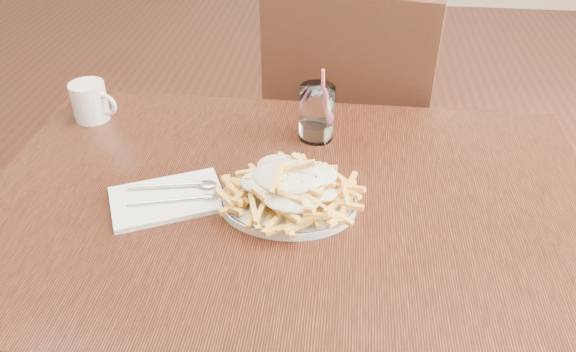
# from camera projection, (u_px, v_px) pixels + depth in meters

# --- Properties ---
(table) EXTENTS (1.20, 0.80, 0.75)m
(table) POSITION_uv_depth(u_px,v_px,m) (289.00, 229.00, 1.13)
(table) COLOR black
(table) RESTS_ON ground
(chair_far) EXTENTS (0.54, 0.54, 0.99)m
(chair_far) POSITION_uv_depth(u_px,v_px,m) (349.00, 124.00, 1.69)
(chair_far) COLOR black
(chair_far) RESTS_ON ground
(fries_plate) EXTENTS (0.26, 0.23, 0.02)m
(fries_plate) POSITION_uv_depth(u_px,v_px,m) (288.00, 202.00, 1.06)
(fries_plate) COLOR white
(fries_plate) RESTS_ON table
(loaded_fries) EXTENTS (0.28, 0.24, 0.08)m
(loaded_fries) POSITION_uv_depth(u_px,v_px,m) (288.00, 182.00, 1.03)
(loaded_fries) COLOR #EAB247
(loaded_fries) RESTS_ON fries_plate
(napkin) EXTENTS (0.25, 0.21, 0.01)m
(napkin) POSITION_uv_depth(u_px,v_px,m) (168.00, 199.00, 1.07)
(napkin) COLOR white
(napkin) RESTS_ON table
(cutlery) EXTENTS (0.20, 0.11, 0.01)m
(cutlery) POSITION_uv_depth(u_px,v_px,m) (168.00, 194.00, 1.07)
(cutlery) COLOR silver
(cutlery) RESTS_ON napkin
(water_glass) EXTENTS (0.08, 0.08, 0.17)m
(water_glass) POSITION_uv_depth(u_px,v_px,m) (317.00, 116.00, 1.24)
(water_glass) COLOR white
(water_glass) RESTS_ON table
(coffee_mug) EXTENTS (0.11, 0.08, 0.09)m
(coffee_mug) POSITION_uv_depth(u_px,v_px,m) (90.00, 101.00, 1.31)
(coffee_mug) COLOR white
(coffee_mug) RESTS_ON table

